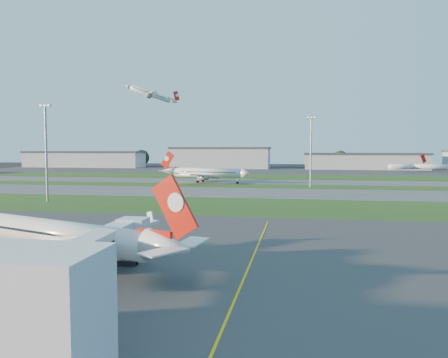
% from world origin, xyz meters
% --- Properties ---
extents(ground, '(700.00, 700.00, 0.00)m').
position_xyz_m(ground, '(0.00, 0.00, 0.00)').
color(ground, black).
rests_on(ground, ground).
extents(apron_near, '(300.00, 70.00, 0.01)m').
position_xyz_m(apron_near, '(0.00, 0.00, 0.01)').
color(apron_near, '#333335').
rests_on(apron_near, ground).
extents(grass_strip_a, '(300.00, 34.00, 0.01)m').
position_xyz_m(grass_strip_a, '(0.00, 52.00, 0.01)').
color(grass_strip_a, '#274617').
rests_on(grass_strip_a, ground).
extents(taxiway_a, '(300.00, 32.00, 0.01)m').
position_xyz_m(taxiway_a, '(0.00, 85.00, 0.01)').
color(taxiway_a, '#515154').
rests_on(taxiway_a, ground).
extents(grass_strip_b, '(300.00, 18.00, 0.01)m').
position_xyz_m(grass_strip_b, '(0.00, 110.00, 0.01)').
color(grass_strip_b, '#274617').
rests_on(grass_strip_b, ground).
extents(taxiway_b, '(300.00, 26.00, 0.01)m').
position_xyz_m(taxiway_b, '(0.00, 132.00, 0.01)').
color(taxiway_b, '#515154').
rests_on(taxiway_b, ground).
extents(grass_strip_c, '(300.00, 40.00, 0.01)m').
position_xyz_m(grass_strip_c, '(0.00, 165.00, 0.01)').
color(grass_strip_c, '#274617').
rests_on(grass_strip_c, ground).
extents(apron_far, '(400.00, 80.00, 0.01)m').
position_xyz_m(apron_far, '(0.00, 225.00, 0.01)').
color(apron_far, '#333335').
rests_on(apron_far, ground).
extents(yellow_line, '(0.25, 60.00, 0.02)m').
position_xyz_m(yellow_line, '(5.00, 0.00, 0.00)').
color(yellow_line, gold).
rests_on(yellow_line, ground).
extents(jet_bridge, '(4.20, 26.90, 6.20)m').
position_xyz_m(jet_bridge, '(-9.81, -15.24, 4.01)').
color(jet_bridge, silver).
rests_on(jet_bridge, ground).
extents(airliner_parked, '(31.48, 26.64, 10.27)m').
position_xyz_m(airliner_parked, '(-17.05, -5.55, 3.61)').
color(airliner_parked, silver).
rests_on(airliner_parked, ground).
extents(airliner_taxiing, '(36.81, 30.90, 11.62)m').
position_xyz_m(airliner_taxiing, '(-26.60, 122.59, 4.08)').
color(airliner_taxiing, silver).
rests_on(airliner_taxiing, ground).
extents(airliner_departing, '(28.92, 24.62, 9.64)m').
position_xyz_m(airliner_departing, '(-79.73, 205.72, 47.56)').
color(airliner_departing, silver).
extents(mini_jet_near, '(25.37, 16.28, 9.48)m').
position_xyz_m(mini_jet_near, '(75.19, 224.59, 3.28)').
color(mini_jet_near, silver).
rests_on(mini_jet_near, ground).
extents(mini_jet_far, '(28.61, 5.93, 9.48)m').
position_xyz_m(mini_jet_far, '(89.34, 225.99, 3.28)').
color(mini_jet_far, silver).
rests_on(mini_jet_far, ground).
extents(light_mast_west, '(3.20, 0.70, 25.80)m').
position_xyz_m(light_mast_west, '(-55.00, 52.00, 14.81)').
color(light_mast_west, gray).
rests_on(light_mast_west, ground).
extents(light_mast_centre, '(3.20, 0.70, 25.80)m').
position_xyz_m(light_mast_centre, '(15.00, 108.00, 14.81)').
color(light_mast_centre, gray).
rests_on(light_mast_centre, ground).
extents(hangar_far_west, '(91.80, 23.00, 12.20)m').
position_xyz_m(hangar_far_west, '(-150.00, 255.00, 6.14)').
color(hangar_far_west, '#A4A7AC').
rests_on(hangar_far_west, ground).
extents(hangar_west, '(71.40, 23.00, 15.20)m').
position_xyz_m(hangar_west, '(-45.00, 255.00, 7.64)').
color(hangar_west, '#A4A7AC').
rests_on(hangar_west, ground).
extents(hangar_east, '(81.60, 23.00, 11.20)m').
position_xyz_m(hangar_east, '(55.00, 255.00, 5.64)').
color(hangar_east, '#A4A7AC').
rests_on(hangar_east, ground).
extents(tree_far_west, '(11.00, 11.00, 12.00)m').
position_xyz_m(tree_far_west, '(-190.00, 268.00, 6.49)').
color(tree_far_west, black).
rests_on(tree_far_west, ground).
extents(tree_west, '(12.10, 12.10, 13.20)m').
position_xyz_m(tree_west, '(-110.00, 270.00, 7.14)').
color(tree_west, black).
rests_on(tree_west, ground).
extents(tree_mid_west, '(9.90, 9.90, 10.80)m').
position_xyz_m(tree_mid_west, '(-20.00, 266.00, 5.84)').
color(tree_mid_west, black).
rests_on(tree_mid_west, ground).
extents(tree_mid_east, '(11.55, 11.55, 12.60)m').
position_xyz_m(tree_mid_east, '(40.00, 269.00, 6.81)').
color(tree_mid_east, black).
rests_on(tree_mid_east, ground).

